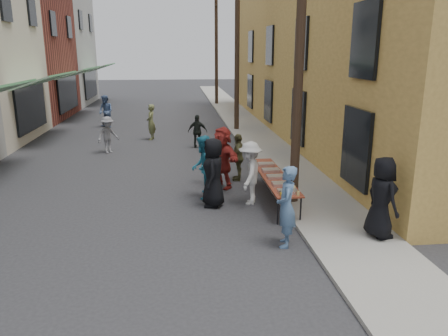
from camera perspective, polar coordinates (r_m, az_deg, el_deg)
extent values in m
plane|color=#28282B|center=(9.56, -12.17, -11.56)|extent=(120.00, 120.00, 0.00)
cube|color=gray|center=(24.20, 3.29, 5.08)|extent=(2.20, 60.00, 0.10)
cube|color=gray|center=(39.11, -23.37, 14.26)|extent=(8.00, 8.00, 9.00)
cube|color=#AB853D|center=(24.66, 18.60, 16.09)|extent=(10.00, 28.00, 10.00)
cylinder|color=#2D2116|center=(11.96, 9.91, 16.14)|extent=(0.26, 0.26, 9.00)
cylinder|color=#2D2116|center=(23.73, 1.72, 15.70)|extent=(0.26, 0.26, 9.00)
cylinder|color=#2D2116|center=(35.66, -1.01, 15.48)|extent=(0.26, 0.26, 9.00)
cube|color=maroon|center=(12.72, 6.48, -1.01)|extent=(0.70, 4.00, 0.04)
cylinder|color=black|center=(11.03, 7.06, -5.62)|extent=(0.04, 0.04, 0.71)
cylinder|color=black|center=(11.18, 9.97, -5.46)|extent=(0.04, 0.04, 0.71)
cylinder|color=black|center=(14.54, 3.73, -0.43)|extent=(0.04, 0.04, 0.71)
cylinder|color=black|center=(14.65, 5.96, -0.37)|extent=(0.04, 0.04, 0.71)
cube|color=maroon|center=(11.17, 8.32, -3.04)|extent=(0.50, 0.33, 0.08)
cube|color=#B2B2B7|center=(11.77, 7.54, -2.07)|extent=(0.50, 0.33, 0.08)
cube|color=tan|center=(12.42, 6.79, -1.12)|extent=(0.50, 0.33, 0.08)
cube|color=#B2B2B7|center=(13.08, 6.11, -0.28)|extent=(0.50, 0.33, 0.08)
cube|color=tan|center=(13.74, 5.50, 0.49)|extent=(0.50, 0.33, 0.08)
cylinder|color=#A57F26|center=(10.84, 7.58, -3.57)|extent=(0.07, 0.07, 0.08)
cylinder|color=#A57F26|center=(10.93, 7.46, -3.41)|extent=(0.07, 0.07, 0.08)
cylinder|color=#A57F26|center=(11.02, 7.34, -3.25)|extent=(0.07, 0.07, 0.08)
cylinder|color=tan|center=(10.98, 9.66, -3.30)|extent=(0.08, 0.08, 0.12)
imported|color=black|center=(12.09, -1.42, -0.59)|extent=(0.73, 1.02, 1.94)
imported|color=#4C6C94|center=(9.71, 8.15, -5.03)|extent=(0.58, 0.75, 1.84)
imported|color=teal|center=(12.79, -2.74, 0.11)|extent=(0.86, 1.02, 1.87)
imported|color=silver|center=(12.29, 3.43, -0.68)|extent=(1.01, 1.32, 1.80)
imported|color=brown|center=(14.60, 1.87, 1.43)|extent=(0.56, 0.99, 1.59)
imported|color=maroon|center=(13.77, -0.24, 1.40)|extent=(1.48, 1.84, 1.96)
imported|color=black|center=(10.46, 19.92, -3.64)|extent=(0.77, 1.02, 1.88)
imported|color=slate|center=(19.23, -14.94, 4.21)|extent=(1.14, 1.11, 1.56)
imported|color=black|center=(19.65, -3.47, 4.80)|extent=(0.92, 0.51, 1.48)
imported|color=#62683C|center=(21.71, -9.52, 5.93)|extent=(0.48, 0.67, 1.73)
imported|color=#4A638F|center=(25.86, -15.18, 7.15)|extent=(1.12, 1.10, 1.82)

